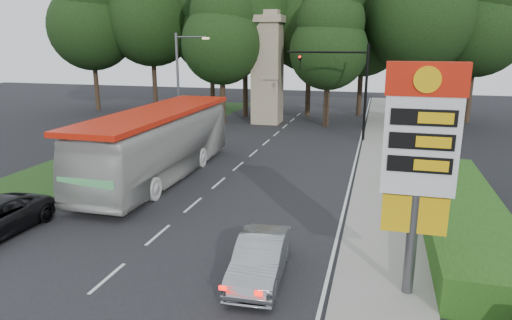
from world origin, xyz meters
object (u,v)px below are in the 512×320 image
(gas_station_pylon, at_px, (420,151))
(traffic_signal_mast, at_px, (348,79))
(sedan_silver, at_px, (260,258))
(monument, at_px, (268,67))
(streetlight_signs, at_px, (180,81))
(transit_bus, at_px, (159,144))

(gas_station_pylon, distance_m, traffic_signal_mast, 22.29)
(traffic_signal_mast, distance_m, sedan_silver, 22.53)
(monument, distance_m, sedan_silver, 29.28)
(sedan_silver, bearing_deg, gas_station_pylon, -1.94)
(streetlight_signs, distance_m, transit_bus, 11.62)
(traffic_signal_mast, distance_m, monument, 9.76)
(transit_bus, bearing_deg, sedan_silver, -49.51)
(transit_bus, height_order, sedan_silver, transit_bus)
(traffic_signal_mast, bearing_deg, monument, 142.00)
(gas_station_pylon, bearing_deg, transit_bus, 144.01)
(gas_station_pylon, xyz_separation_m, sedan_silver, (-4.50, -0.15, -3.76))
(gas_station_pylon, distance_m, monument, 30.17)
(traffic_signal_mast, bearing_deg, sedan_silver, -92.53)
(gas_station_pylon, height_order, streetlight_signs, streetlight_signs)
(gas_station_pylon, xyz_separation_m, streetlight_signs, (-16.19, 20.01, -0.01))
(gas_station_pylon, xyz_separation_m, transit_bus, (-12.70, 9.22, -2.56))
(transit_bus, xyz_separation_m, sedan_silver, (8.20, -9.37, -1.20))
(traffic_signal_mast, distance_m, transit_bus, 15.98)
(streetlight_signs, xyz_separation_m, transit_bus, (3.49, -10.79, -2.55))
(streetlight_signs, relative_size, transit_bus, 0.59)
(streetlight_signs, xyz_separation_m, sedan_silver, (11.69, -20.16, -3.75))
(gas_station_pylon, bearing_deg, monument, 111.80)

